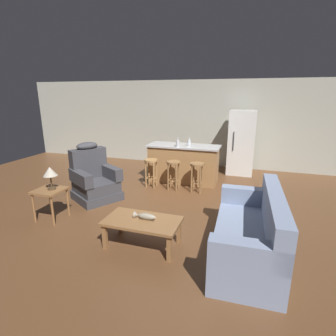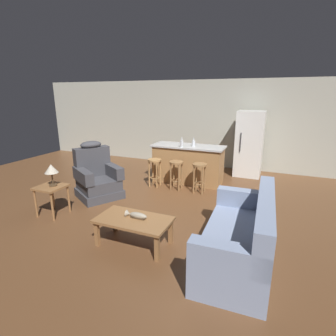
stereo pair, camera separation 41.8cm
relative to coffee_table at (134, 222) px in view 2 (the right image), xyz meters
name	(u,v)px [view 2 (the right image)]	position (x,y,z in m)	size (l,w,h in m)	color
ground_plane	(167,200)	(-0.20, 1.74, -0.36)	(12.00, 12.00, 0.00)	brown
back_wall	(207,124)	(-0.20, 4.86, 0.94)	(12.00, 0.05, 2.60)	#B2B2A3
coffee_table	(134,222)	(0.00, 0.00, 0.00)	(1.10, 0.60, 0.42)	olive
fish_figurine	(136,215)	(0.03, 0.04, 0.10)	(0.34, 0.10, 0.10)	#4C3823
couch	(242,237)	(1.52, 0.22, -0.02)	(0.91, 1.93, 0.94)	#8493B2
recliner_near_lamp	(97,178)	(-1.72, 1.40, 0.06)	(1.15, 1.15, 1.20)	#3D3D42
end_table	(51,191)	(-1.91, 0.31, 0.10)	(0.48, 0.48, 0.56)	olive
table_lamp	(51,170)	(-1.87, 0.33, 0.50)	(0.24, 0.24, 0.41)	#4C3823
kitchen_island	(188,164)	(-0.20, 3.09, 0.11)	(1.80, 0.70, 0.95)	#9E7042
bar_stool_left	(155,168)	(-0.83, 2.46, 0.11)	(0.32, 0.32, 0.68)	#A87A47
bar_stool_middle	(176,170)	(-0.27, 2.46, 0.11)	(0.32, 0.32, 0.68)	olive
bar_stool_right	(199,173)	(0.29, 2.46, 0.11)	(0.32, 0.32, 0.68)	olive
refrigerator	(249,144)	(1.14, 4.29, 0.52)	(0.70, 0.69, 1.76)	white
bottle_tall_green	(194,143)	(-0.05, 3.03, 0.66)	(0.08, 0.08, 0.21)	silver
bottle_short_amber	(182,143)	(-0.28, 2.82, 0.68)	(0.07, 0.07, 0.24)	silver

